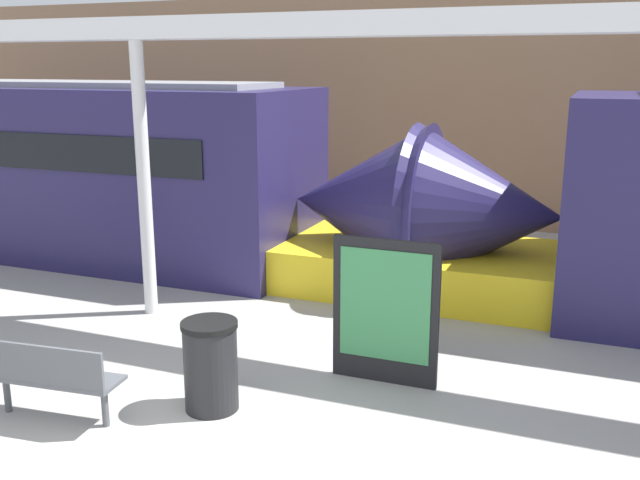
% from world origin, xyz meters
% --- Properties ---
extents(station_wall, '(56.00, 0.20, 5.00)m').
position_xyz_m(station_wall, '(0.00, 11.24, 2.50)').
color(station_wall, '#937051').
rests_on(station_wall, ground_plane).
extents(train_right, '(14.46, 2.93, 3.20)m').
position_xyz_m(train_right, '(-6.20, 6.32, 1.51)').
color(train_right, '#231E4C').
rests_on(train_right, ground_plane).
extents(bench_near, '(1.47, 0.58, 0.87)m').
position_xyz_m(bench_near, '(-1.39, 0.64, 0.52)').
color(bench_near, '#4C4F54').
rests_on(bench_near, ground_plane).
extents(trash_bin, '(0.58, 0.58, 0.96)m').
position_xyz_m(trash_bin, '(-0.04, 1.50, 0.48)').
color(trash_bin, black).
rests_on(trash_bin, ground_plane).
extents(poster_board, '(1.21, 0.07, 1.66)m').
position_xyz_m(poster_board, '(1.44, 2.79, 0.84)').
color(poster_board, black).
rests_on(poster_board, ground_plane).
extents(support_column_near, '(0.19, 0.19, 3.81)m').
position_xyz_m(support_column_near, '(-2.36, 3.78, 1.91)').
color(support_column_near, silver).
rests_on(support_column_near, ground_plane).
extents(canopy_beam, '(28.00, 0.60, 0.28)m').
position_xyz_m(canopy_beam, '(-2.36, 3.78, 3.95)').
color(canopy_beam, silver).
rests_on(canopy_beam, support_column_near).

